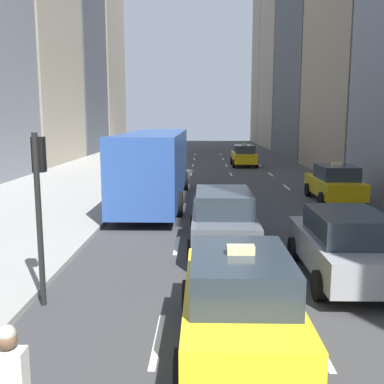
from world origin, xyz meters
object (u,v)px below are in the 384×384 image
(traffic_light_pole, at_px, (39,191))
(taxi_third, at_px, (239,299))
(taxi_second, at_px, (244,155))
(sedan_black_near, at_px, (223,219))
(city_bus, at_px, (155,164))
(taxi_lead, at_px, (335,183))
(sedan_silver_behind, at_px, (344,245))

(traffic_light_pole, bearing_deg, taxi_third, -24.73)
(taxi_second, distance_m, sedan_black_near, 23.96)
(taxi_third, distance_m, city_bus, 13.97)
(sedan_black_near, relative_size, traffic_light_pole, 1.37)
(taxi_second, relative_size, taxi_third, 1.00)
(taxi_lead, distance_m, sedan_black_near, 9.65)
(sedan_silver_behind, height_order, traffic_light_pole, traffic_light_pole)
(taxi_second, bearing_deg, traffic_light_pole, -103.57)
(taxi_third, relative_size, sedan_silver_behind, 1.00)
(sedan_black_near, distance_m, city_bus, 8.22)
(taxi_third, bearing_deg, city_bus, 101.63)
(taxi_lead, relative_size, taxi_third, 1.00)
(sedan_silver_behind, bearing_deg, taxi_third, -129.50)
(city_bus, xyz_separation_m, traffic_light_pole, (-1.14, -11.84, 0.62))
(taxi_second, distance_m, sedan_silver_behind, 26.39)
(taxi_second, xyz_separation_m, traffic_light_pole, (-6.75, -27.97, 1.53))
(taxi_second, height_order, traffic_light_pole, traffic_light_pole)
(taxi_third, relative_size, sedan_black_near, 0.89)
(sedan_black_near, relative_size, city_bus, 0.42)
(taxi_third, bearing_deg, sedan_silver_behind, 50.50)
(sedan_silver_behind, distance_m, city_bus, 11.73)
(taxi_third, height_order, traffic_light_pole, traffic_light_pole)
(taxi_third, xyz_separation_m, sedan_black_near, (-0.00, 5.99, 0.03))
(sedan_silver_behind, bearing_deg, sedan_black_near, 137.22)
(sedan_black_near, bearing_deg, taxi_third, -90.00)
(traffic_light_pole, bearing_deg, sedan_black_near, 46.54)
(taxi_lead, height_order, taxi_third, same)
(taxi_second, xyz_separation_m, sedan_black_near, (-2.80, -23.80, 0.03))
(taxi_second, bearing_deg, taxi_third, -95.37)
(city_bus, height_order, traffic_light_pole, traffic_light_pole)
(sedan_black_near, relative_size, sedan_silver_behind, 1.12)
(taxi_second, relative_size, city_bus, 0.38)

